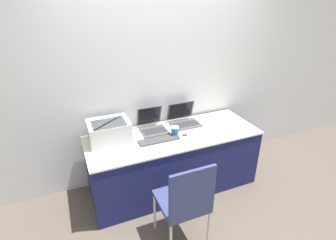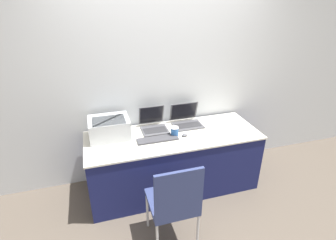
{
  "view_description": "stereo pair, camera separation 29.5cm",
  "coord_description": "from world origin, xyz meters",
  "px_view_note": "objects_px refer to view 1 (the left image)",
  "views": [
    {
      "loc": [
        -1.09,
        -2.06,
        2.19
      ],
      "look_at": [
        -0.06,
        0.39,
        0.91
      ],
      "focal_mm": 28.0,
      "sensor_mm": 36.0,
      "label": 1
    },
    {
      "loc": [
        -0.81,
        -2.16,
        2.19
      ],
      "look_at": [
        -0.06,
        0.39,
        0.91
      ],
      "focal_mm": 28.0,
      "sensor_mm": 36.0,
      "label": 2
    }
  ],
  "objects_px": {
    "printer": "(109,130)",
    "laptop_right": "(184,119)",
    "mouse": "(185,134)",
    "laptop_left": "(152,125)",
    "chair": "(185,200)",
    "external_keyboard": "(159,140)",
    "coffee_cup": "(175,131)"
  },
  "relations": [
    {
      "from": "external_keyboard",
      "to": "mouse",
      "type": "xyz_separation_m",
      "value": [
        0.32,
        -0.01,
        0.0
      ]
    },
    {
      "from": "laptop_left",
      "to": "chair",
      "type": "distance_m",
      "value": 1.07
    },
    {
      "from": "mouse",
      "to": "chair",
      "type": "xyz_separation_m",
      "value": [
        -0.37,
        -0.76,
        -0.2
      ]
    },
    {
      "from": "laptop_right",
      "to": "mouse",
      "type": "bearing_deg",
      "value": -113.26
    },
    {
      "from": "laptop_right",
      "to": "mouse",
      "type": "xyz_separation_m",
      "value": [
        -0.13,
        -0.29,
        -0.04
      ]
    },
    {
      "from": "printer",
      "to": "mouse",
      "type": "relative_size",
      "value": 6.34
    },
    {
      "from": "printer",
      "to": "external_keyboard",
      "type": "height_order",
      "value": "printer"
    },
    {
      "from": "laptop_left",
      "to": "printer",
      "type": "bearing_deg",
      "value": -174.04
    },
    {
      "from": "printer",
      "to": "chair",
      "type": "height_order",
      "value": "printer"
    },
    {
      "from": "laptop_left",
      "to": "chair",
      "type": "xyz_separation_m",
      "value": [
        -0.07,
        -1.05,
        -0.24
      ]
    },
    {
      "from": "external_keyboard",
      "to": "chair",
      "type": "bearing_deg",
      "value": -93.78
    },
    {
      "from": "laptop_left",
      "to": "coffee_cup",
      "type": "relative_size",
      "value": 3.16
    },
    {
      "from": "laptop_right",
      "to": "external_keyboard",
      "type": "bearing_deg",
      "value": -147.25
    },
    {
      "from": "laptop_left",
      "to": "chair",
      "type": "bearing_deg",
      "value": -93.99
    },
    {
      "from": "laptop_right",
      "to": "coffee_cup",
      "type": "distance_m",
      "value": 0.33
    },
    {
      "from": "coffee_cup",
      "to": "mouse",
      "type": "height_order",
      "value": "coffee_cup"
    },
    {
      "from": "laptop_right",
      "to": "mouse",
      "type": "height_order",
      "value": "laptop_right"
    },
    {
      "from": "mouse",
      "to": "external_keyboard",
      "type": "bearing_deg",
      "value": 178.61
    },
    {
      "from": "printer",
      "to": "laptop_left",
      "type": "relative_size",
      "value": 1.31
    },
    {
      "from": "external_keyboard",
      "to": "mouse",
      "type": "height_order",
      "value": "mouse"
    },
    {
      "from": "mouse",
      "to": "chair",
      "type": "relative_size",
      "value": 0.07
    },
    {
      "from": "coffee_cup",
      "to": "mouse",
      "type": "relative_size",
      "value": 1.53
    },
    {
      "from": "laptop_right",
      "to": "mouse",
      "type": "distance_m",
      "value": 0.32
    },
    {
      "from": "printer",
      "to": "coffee_cup",
      "type": "xyz_separation_m",
      "value": [
        0.71,
        -0.18,
        -0.07
      ]
    },
    {
      "from": "laptop_left",
      "to": "mouse",
      "type": "relative_size",
      "value": 4.85
    },
    {
      "from": "laptop_right",
      "to": "chair",
      "type": "bearing_deg",
      "value": -115.04
    },
    {
      "from": "printer",
      "to": "laptop_right",
      "type": "distance_m",
      "value": 0.94
    },
    {
      "from": "mouse",
      "to": "printer",
      "type": "bearing_deg",
      "value": 164.23
    },
    {
      "from": "laptop_left",
      "to": "coffee_cup",
      "type": "xyz_separation_m",
      "value": [
        0.19,
        -0.23,
        -0.0
      ]
    },
    {
      "from": "coffee_cup",
      "to": "laptop_left",
      "type": "bearing_deg",
      "value": 129.26
    },
    {
      "from": "coffee_cup",
      "to": "chair",
      "type": "height_order",
      "value": "chair"
    },
    {
      "from": "laptop_right",
      "to": "coffee_cup",
      "type": "bearing_deg",
      "value": -133.71
    }
  ]
}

